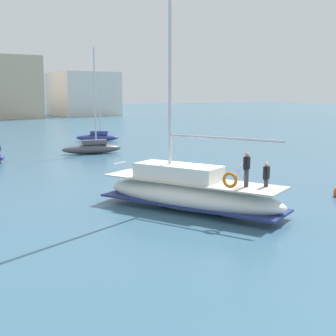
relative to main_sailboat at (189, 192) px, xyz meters
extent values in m
plane|color=#38607A|center=(1.24, 0.34, -0.91)|extent=(400.00, 400.00, 0.00)
ellipsoid|color=white|center=(0.03, -0.07, -0.21)|extent=(6.02, 9.76, 1.40)
cube|color=navy|center=(0.03, -0.07, -0.53)|extent=(5.97, 9.60, 0.10)
cube|color=beige|center=(0.03, -0.07, 0.53)|extent=(5.66, 9.25, 0.08)
cube|color=white|center=(-0.26, 0.59, 0.92)|extent=(3.26, 4.63, 0.70)
cylinder|color=silver|center=(-0.45, 1.03, 6.52)|extent=(0.16, 0.16, 11.91)
cylinder|color=#B7B7BC|center=(0.70, -1.61, 2.69)|extent=(2.40, 5.33, 0.12)
cylinder|color=silver|center=(-1.73, 3.98, 1.04)|extent=(0.85, 0.41, 0.06)
torus|color=orange|center=(0.00, -2.96, 1.04)|extent=(0.41, 0.70, 0.70)
cylinder|color=#33333D|center=(1.18, -2.71, 0.97)|extent=(0.20, 0.20, 0.80)
cube|color=black|center=(1.18, -2.71, 1.65)|extent=(0.37, 0.31, 0.56)
sphere|color=tan|center=(1.18, -2.71, 2.04)|extent=(0.20, 0.20, 0.20)
cylinder|color=black|center=(0.98, -2.80, 1.60)|extent=(0.09, 0.09, 0.50)
cylinder|color=black|center=(1.38, -2.62, 1.60)|extent=(0.09, 0.09, 0.50)
cylinder|color=#33333D|center=(1.97, -3.15, 0.74)|extent=(0.20, 0.20, 0.35)
cube|color=black|center=(1.97, -3.15, 1.20)|extent=(0.37, 0.31, 0.56)
sphere|color=beige|center=(1.97, -3.15, 1.59)|extent=(0.20, 0.20, 0.20)
cylinder|color=black|center=(1.77, -3.24, 1.15)|extent=(0.09, 0.09, 0.50)
cylinder|color=black|center=(2.17, -3.06, 1.15)|extent=(0.09, 0.09, 0.50)
torus|color=silver|center=(1.08, -2.49, 1.19)|extent=(0.72, 0.36, 0.76)
ellipsoid|color=navy|center=(9.82, 32.17, -0.51)|extent=(4.78, 3.76, 0.81)
cube|color=navy|center=(10.03, 32.03, 0.09)|extent=(2.08, 1.75, 0.40)
cylinder|color=silver|center=(10.13, 31.96, 3.27)|extent=(0.13, 0.13, 6.74)
ellipsoid|color=#4C4C51|center=(4.63, 22.00, -0.46)|extent=(5.68, 2.64, 0.89)
cube|color=#4C4C51|center=(4.90, 21.94, 0.18)|extent=(2.35, 1.37, 0.40)
cylinder|color=silver|center=(5.03, 21.90, 4.40)|extent=(0.14, 0.14, 8.83)
cube|color=silver|center=(33.85, 93.12, 4.43)|extent=(14.20, 15.84, 10.69)
camera|label=1|loc=(-12.81, -17.70, 4.72)|focal=49.27mm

